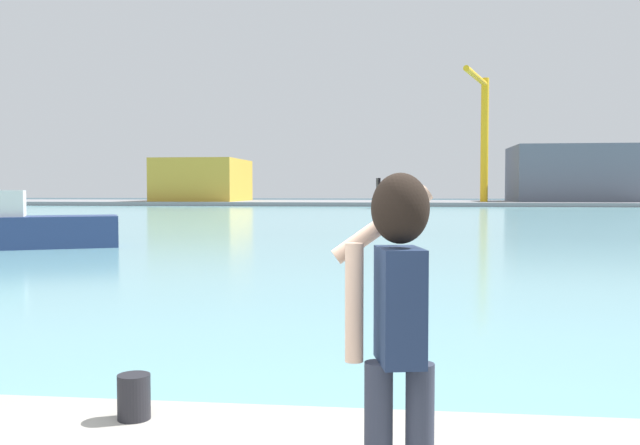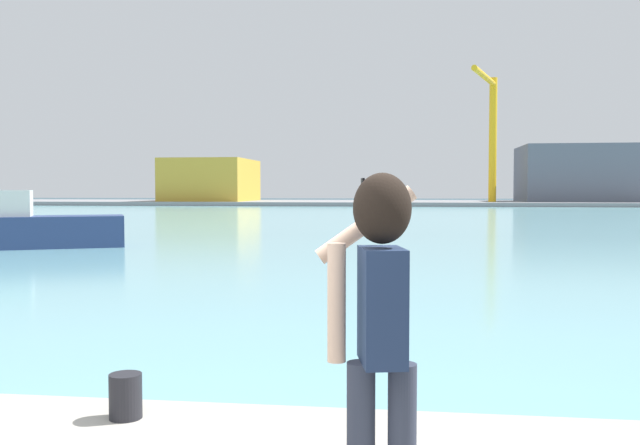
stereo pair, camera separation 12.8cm
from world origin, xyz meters
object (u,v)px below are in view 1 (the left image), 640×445
at_px(port_crane, 482,123).
at_px(person_photographer, 397,312).
at_px(harbor_bollard, 134,397).
at_px(warehouse_right, 576,174).
at_px(warehouse_left, 203,180).
at_px(boat_moored, 10,227).

bearing_deg(port_crane, person_photographer, -96.69).
bearing_deg(harbor_bollard, warehouse_right, 74.56).
height_order(person_photographer, port_crane, port_crane).
relative_size(warehouse_left, port_crane, 0.86).
relative_size(harbor_bollard, port_crane, 0.02).
bearing_deg(harbor_bollard, boat_moored, 123.24).
bearing_deg(port_crane, warehouse_left, 173.92).
xyz_separation_m(warehouse_right, port_crane, (-13.32, -6.59, 6.33)).
height_order(harbor_bollard, port_crane, port_crane).
height_order(boat_moored, warehouse_left, warehouse_left).
distance_m(harbor_bollard, warehouse_right, 95.42).
distance_m(boat_moored, port_crane, 71.78).
distance_m(person_photographer, boat_moored, 24.26).
height_order(person_photographer, boat_moored, person_photographer).
bearing_deg(boat_moored, person_photographer, -80.57).
bearing_deg(warehouse_right, boat_moored, -117.02).
bearing_deg(boat_moored, warehouse_left, 75.26).
bearing_deg(warehouse_left, person_photographer, -72.97).
relative_size(harbor_bollard, warehouse_left, 0.02).
xyz_separation_m(person_photographer, warehouse_right, (23.49, 93.30, 2.71)).
height_order(person_photographer, warehouse_right, warehouse_right).
height_order(person_photographer, warehouse_left, warehouse_left).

